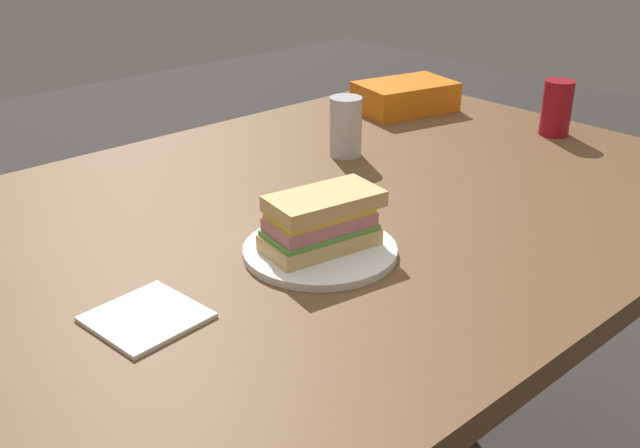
{
  "coord_description": "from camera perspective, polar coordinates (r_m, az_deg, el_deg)",
  "views": [
    {
      "loc": [
        -0.76,
        -0.87,
        1.28
      ],
      "look_at": [
        -0.09,
        -0.14,
        0.82
      ],
      "focal_mm": 41.14,
      "sensor_mm": 36.0,
      "label": 1
    }
  ],
  "objects": [
    {
      "name": "sandwich",
      "position": [
        1.09,
        0.11,
        0.21
      ],
      "size": [
        0.19,
        0.12,
        0.08
      ],
      "color": "#DBB26B",
      "rests_on": "paper_plate"
    },
    {
      "name": "paper_napkin",
      "position": [
        0.98,
        -13.34,
        -7.07
      ],
      "size": [
        0.14,
        0.14,
        0.01
      ],
      "primitive_type": "cube",
      "rotation": [
        0.0,
        0.0,
        1.67
      ],
      "color": "white",
      "rests_on": "dining_table"
    },
    {
      "name": "soda_can_red",
      "position": [
        1.72,
        17.93,
        8.59
      ],
      "size": [
        0.07,
        0.07,
        0.12
      ],
      "primitive_type": "cylinder",
      "color": "maroon",
      "rests_on": "dining_table"
    },
    {
      "name": "paper_plate",
      "position": [
        1.11,
        0.0,
        -2.06
      ],
      "size": [
        0.23,
        0.23,
        0.01
      ],
      "primitive_type": "cylinder",
      "color": "white",
      "rests_on": "dining_table"
    },
    {
      "name": "dining_table",
      "position": [
        1.3,
        -1.13,
        -2.48
      ],
      "size": [
        1.63,
        1.05,
        0.77
      ],
      "color": "brown",
      "rests_on": "ground_plane"
    },
    {
      "name": "soda_can_silver",
      "position": [
        1.5,
        2.01,
        7.57
      ],
      "size": [
        0.07,
        0.07,
        0.12
      ],
      "primitive_type": "cylinder",
      "color": "silver",
      "rests_on": "dining_table"
    },
    {
      "name": "chip_bag",
      "position": [
        1.84,
        6.64,
        9.84
      ],
      "size": [
        0.26,
        0.2,
        0.07
      ],
      "primitive_type": "cube",
      "rotation": [
        0.0,
        0.0,
        2.92
      ],
      "color": "orange",
      "rests_on": "dining_table"
    }
  ]
}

